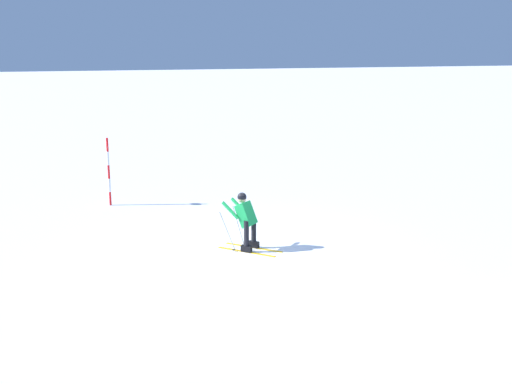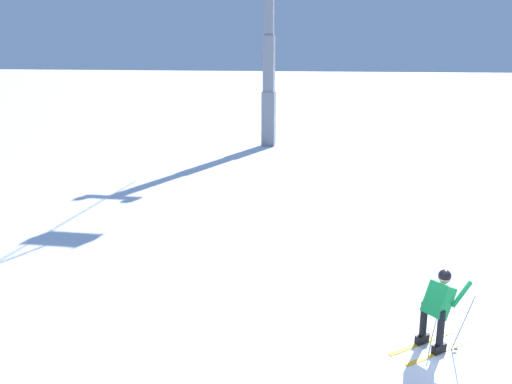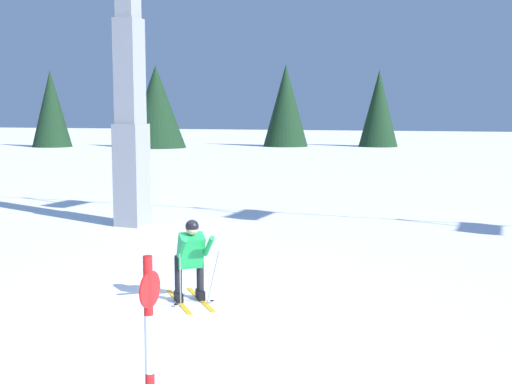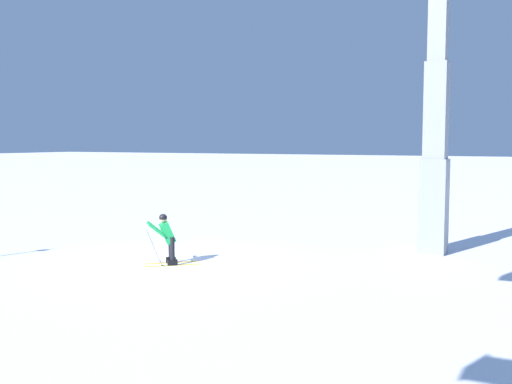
% 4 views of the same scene
% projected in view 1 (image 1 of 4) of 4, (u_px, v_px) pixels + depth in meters
% --- Properties ---
extents(ground_plane, '(260.00, 260.00, 0.00)m').
position_uv_depth(ground_plane, '(243.00, 248.00, 15.85)').
color(ground_plane, white).
extents(skier_carving_main, '(1.45, 1.54, 1.60)m').
position_uv_depth(skier_carving_main, '(246.00, 217.00, 15.55)').
color(skier_carving_main, yellow).
rests_on(skier_carving_main, ground_plane).
extents(trail_marker_pole, '(0.07, 0.28, 2.23)m').
position_uv_depth(trail_marker_pole, '(109.00, 169.00, 19.87)').
color(trail_marker_pole, red).
rests_on(trail_marker_pole, ground_plane).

